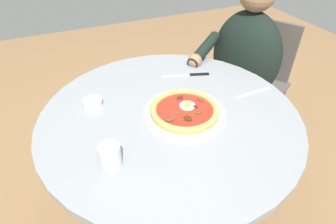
{
  "coord_description": "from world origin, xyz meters",
  "views": [
    {
      "loc": [
        0.33,
        0.75,
        1.39
      ],
      "look_at": [
        0.01,
        0.0,
        0.75
      ],
      "focal_mm": 29.32,
      "sensor_mm": 36.0,
      "label": 1
    }
  ],
  "objects_px": {
    "ramekin_capers": "(93,102)",
    "cafe_chair_diner": "(250,75)",
    "dining_table": "(169,142)",
    "water_glass": "(110,157)",
    "diner_person": "(239,88)",
    "steak_knife": "(192,75)",
    "fork_utensil": "(253,93)",
    "pizza_on_plate": "(184,111)"
  },
  "relations": [
    {
      "from": "steak_knife",
      "to": "fork_utensil",
      "type": "height_order",
      "value": "steak_knife"
    },
    {
      "from": "ramekin_capers",
      "to": "diner_person",
      "type": "relative_size",
      "value": 0.06
    },
    {
      "from": "dining_table",
      "to": "ramekin_capers",
      "type": "distance_m",
      "value": 0.35
    },
    {
      "from": "diner_person",
      "to": "cafe_chair_diner",
      "type": "relative_size",
      "value": 1.34
    },
    {
      "from": "water_glass",
      "to": "diner_person",
      "type": "bearing_deg",
      "value": -150.05
    },
    {
      "from": "steak_knife",
      "to": "cafe_chair_diner",
      "type": "relative_size",
      "value": 0.25
    },
    {
      "from": "pizza_on_plate",
      "to": "fork_utensil",
      "type": "bearing_deg",
      "value": -177.62
    },
    {
      "from": "ramekin_capers",
      "to": "cafe_chair_diner",
      "type": "xyz_separation_m",
      "value": [
        -0.98,
        -0.24,
        -0.24
      ]
    },
    {
      "from": "steak_knife",
      "to": "ramekin_capers",
      "type": "distance_m",
      "value": 0.47
    },
    {
      "from": "water_glass",
      "to": "ramekin_capers",
      "type": "bearing_deg",
      "value": -91.78
    },
    {
      "from": "dining_table",
      "to": "cafe_chair_diner",
      "type": "xyz_separation_m",
      "value": [
        -0.72,
        -0.4,
        -0.07
      ]
    },
    {
      "from": "steak_knife",
      "to": "cafe_chair_diner",
      "type": "height_order",
      "value": "cafe_chair_diner"
    },
    {
      "from": "dining_table",
      "to": "ramekin_capers",
      "type": "relative_size",
      "value": 13.84
    },
    {
      "from": "ramekin_capers",
      "to": "cafe_chair_diner",
      "type": "bearing_deg",
      "value": -166.28
    },
    {
      "from": "fork_utensil",
      "to": "diner_person",
      "type": "xyz_separation_m",
      "value": [
        -0.22,
        -0.35,
        -0.24
      ]
    },
    {
      "from": "water_glass",
      "to": "ramekin_capers",
      "type": "distance_m",
      "value": 0.33
    },
    {
      "from": "ramekin_capers",
      "to": "pizza_on_plate",
      "type": "bearing_deg",
      "value": 147.8
    },
    {
      "from": "cafe_chair_diner",
      "to": "diner_person",
      "type": "bearing_deg",
      "value": 28.17
    },
    {
      "from": "dining_table",
      "to": "cafe_chair_diner",
      "type": "relative_size",
      "value": 1.17
    },
    {
      "from": "pizza_on_plate",
      "to": "cafe_chair_diner",
      "type": "xyz_separation_m",
      "value": [
        -0.68,
        -0.43,
        -0.24
      ]
    },
    {
      "from": "pizza_on_plate",
      "to": "ramekin_capers",
      "type": "height_order",
      "value": "pizza_on_plate"
    },
    {
      "from": "pizza_on_plate",
      "to": "steak_knife",
      "type": "xyz_separation_m",
      "value": [
        -0.16,
        -0.24,
        -0.01
      ]
    },
    {
      "from": "pizza_on_plate",
      "to": "ramekin_capers",
      "type": "xyz_separation_m",
      "value": [
        0.3,
        -0.19,
        -0.0
      ]
    },
    {
      "from": "pizza_on_plate",
      "to": "cafe_chair_diner",
      "type": "height_order",
      "value": "cafe_chair_diner"
    },
    {
      "from": "diner_person",
      "to": "ramekin_capers",
      "type": "bearing_deg",
      "value": 11.39
    },
    {
      "from": "pizza_on_plate",
      "to": "diner_person",
      "type": "bearing_deg",
      "value": -146.61
    },
    {
      "from": "fork_utensil",
      "to": "dining_table",
      "type": "bearing_deg",
      "value": -2.73
    },
    {
      "from": "cafe_chair_diner",
      "to": "water_glass",
      "type": "bearing_deg",
      "value": 29.73
    },
    {
      "from": "water_glass",
      "to": "diner_person",
      "type": "height_order",
      "value": "diner_person"
    },
    {
      "from": "steak_knife",
      "to": "fork_utensil",
      "type": "bearing_deg",
      "value": 125.78
    },
    {
      "from": "water_glass",
      "to": "dining_table",
      "type": "bearing_deg",
      "value": -148.03
    },
    {
      "from": "cafe_chair_diner",
      "to": "dining_table",
      "type": "bearing_deg",
      "value": 28.88
    },
    {
      "from": "dining_table",
      "to": "water_glass",
      "type": "relative_size",
      "value": 12.63
    },
    {
      "from": "steak_knife",
      "to": "fork_utensil",
      "type": "relative_size",
      "value": 1.2
    },
    {
      "from": "water_glass",
      "to": "fork_utensil",
      "type": "relative_size",
      "value": 0.44
    },
    {
      "from": "water_glass",
      "to": "pizza_on_plate",
      "type": "bearing_deg",
      "value": -156.7
    },
    {
      "from": "dining_table",
      "to": "water_glass",
      "type": "height_order",
      "value": "water_glass"
    },
    {
      "from": "fork_utensil",
      "to": "steak_knife",
      "type": "bearing_deg",
      "value": -54.22
    },
    {
      "from": "steak_knife",
      "to": "ramekin_capers",
      "type": "relative_size",
      "value": 2.95
    },
    {
      "from": "dining_table",
      "to": "fork_utensil",
      "type": "xyz_separation_m",
      "value": [
        -0.37,
        0.02,
        0.16
      ]
    },
    {
      "from": "pizza_on_plate",
      "to": "diner_person",
      "type": "relative_size",
      "value": 0.27
    },
    {
      "from": "pizza_on_plate",
      "to": "cafe_chair_diner",
      "type": "distance_m",
      "value": 0.84
    }
  ]
}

